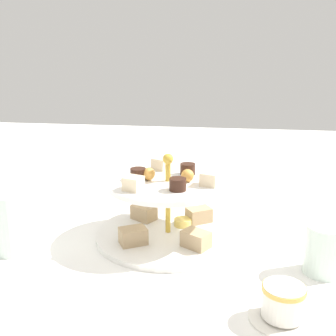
{
  "coord_description": "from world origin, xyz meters",
  "views": [
    {
      "loc": [
        -0.73,
        -0.11,
        0.35
      ],
      "look_at": [
        0.0,
        0.0,
        0.14
      ],
      "focal_mm": 44.18,
      "sensor_mm": 36.0,
      "label": 1
    }
  ],
  "objects_px": {
    "water_glass_short_left": "(324,250)",
    "butter_knife_left": "(122,185)",
    "water_glass_tall_right": "(11,223)",
    "tiered_serving_stand": "(168,212)",
    "teacup_with_saucer": "(283,304)"
  },
  "relations": [
    {
      "from": "water_glass_tall_right",
      "to": "water_glass_short_left",
      "type": "height_order",
      "value": "water_glass_tall_right"
    },
    {
      "from": "water_glass_tall_right",
      "to": "water_glass_short_left",
      "type": "bearing_deg",
      "value": -89.9
    },
    {
      "from": "water_glass_tall_right",
      "to": "butter_knife_left",
      "type": "distance_m",
      "value": 0.41
    },
    {
      "from": "tiered_serving_stand",
      "to": "water_glass_tall_right",
      "type": "xyz_separation_m",
      "value": [
        -0.1,
        0.27,
        0.0
      ]
    },
    {
      "from": "water_glass_tall_right",
      "to": "butter_knife_left",
      "type": "relative_size",
      "value": 0.65
    },
    {
      "from": "tiered_serving_stand",
      "to": "water_glass_tall_right",
      "type": "relative_size",
      "value": 2.55
    },
    {
      "from": "teacup_with_saucer",
      "to": "tiered_serving_stand",
      "type": "bearing_deg",
      "value": 38.94
    },
    {
      "from": "water_glass_tall_right",
      "to": "water_glass_short_left",
      "type": "xyz_separation_m",
      "value": [
        0.0,
        -0.54,
        -0.01
      ]
    },
    {
      "from": "water_glass_short_left",
      "to": "butter_knife_left",
      "type": "distance_m",
      "value": 0.59
    },
    {
      "from": "teacup_with_saucer",
      "to": "butter_knife_left",
      "type": "distance_m",
      "value": 0.64
    },
    {
      "from": "tiered_serving_stand",
      "to": "teacup_with_saucer",
      "type": "height_order",
      "value": "tiered_serving_stand"
    },
    {
      "from": "water_glass_tall_right",
      "to": "teacup_with_saucer",
      "type": "bearing_deg",
      "value": -106.41
    },
    {
      "from": "tiered_serving_stand",
      "to": "water_glass_short_left",
      "type": "distance_m",
      "value": 0.29
    },
    {
      "from": "tiered_serving_stand",
      "to": "water_glass_short_left",
      "type": "xyz_separation_m",
      "value": [
        -0.1,
        -0.27,
        -0.01
      ]
    },
    {
      "from": "water_glass_short_left",
      "to": "water_glass_tall_right",
      "type": "bearing_deg",
      "value": 90.1
    }
  ]
}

